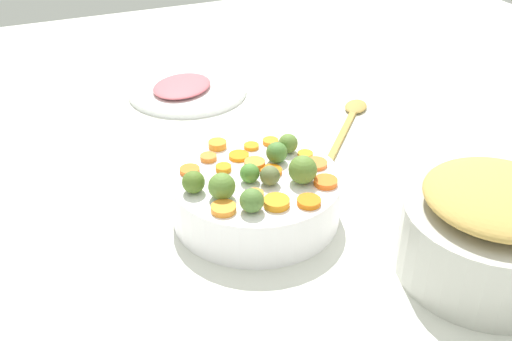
{
  "coord_description": "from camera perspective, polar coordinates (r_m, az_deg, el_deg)",
  "views": [
    {
      "loc": [
        0.69,
        -0.35,
        0.59
      ],
      "look_at": [
        -0.04,
        -0.04,
        0.1
      ],
      "focal_mm": 42.16,
      "sensor_mm": 36.0,
      "label": 1
    }
  ],
  "objects": [
    {
      "name": "carrot_slice_14",
      "position": [
        0.95,
        -0.13,
        0.62
      ],
      "size": [
        0.05,
        0.05,
        0.01
      ],
      "primitive_type": "cylinder",
      "rotation": [
        0.0,
        0.0,
        4.16
      ],
      "color": "orange",
      "rests_on": "serving_bowl_carrots"
    },
    {
      "name": "carrot_slice_3",
      "position": [
        0.94,
        -3.1,
        0.23
      ],
      "size": [
        0.03,
        0.03,
        0.01
      ],
      "primitive_type": "cylinder",
      "rotation": [
        0.0,
        0.0,
        2.17
      ],
      "color": "orange",
      "rests_on": "serving_bowl_carrots"
    },
    {
      "name": "brussels_sprout_3",
      "position": [
        0.87,
        -3.21,
        -1.59
      ],
      "size": [
        0.04,
        0.04,
        0.04
      ],
      "primitive_type": "sphere",
      "color": "#5A8033",
      "rests_on": "serving_bowl_carrots"
    },
    {
      "name": "carrot_slice_2",
      "position": [
        1.02,
        1.39,
        2.76
      ],
      "size": [
        0.03,
        0.03,
        0.01
      ],
      "primitive_type": "cylinder",
      "rotation": [
        0.0,
        0.0,
        4.84
      ],
      "color": "orange",
      "rests_on": "serving_bowl_carrots"
    },
    {
      "name": "metal_pot",
      "position": [
        0.89,
        21.11,
        -6.32
      ],
      "size": [
        0.24,
        0.24,
        0.11
      ],
      "primitive_type": "cylinder",
      "color": "beige",
      "rests_on": "tabletop"
    },
    {
      "name": "carrot_slice_12",
      "position": [
        0.97,
        -4.53,
        1.25
      ],
      "size": [
        0.04,
        0.04,
        0.01
      ],
      "primitive_type": "cylinder",
      "rotation": [
        0.0,
        0.0,
        2.57
      ],
      "color": "orange",
      "rests_on": "serving_bowl_carrots"
    },
    {
      "name": "stuffing_mound",
      "position": [
        0.85,
        22.07,
        -2.34
      ],
      "size": [
        0.2,
        0.2,
        0.04
      ],
      "primitive_type": "ellipsoid",
      "color": "tan",
      "rests_on": "metal_pot"
    },
    {
      "name": "wooden_spoon",
      "position": [
        1.26,
        8.83,
        4.73
      ],
      "size": [
        0.26,
        0.25,
        0.01
      ],
      "color": "#AE8B43",
      "rests_on": "tabletop"
    },
    {
      "name": "carrot_slice_6",
      "position": [
        0.85,
        -3.1,
        -3.62
      ],
      "size": [
        0.04,
        0.04,
        0.01
      ],
      "primitive_type": "cylinder",
      "rotation": [
        0.0,
        0.0,
        4.75
      ],
      "color": "orange",
      "rests_on": "serving_bowl_carrots"
    },
    {
      "name": "brussels_sprout_5",
      "position": [
        0.9,
        1.33,
        -0.48
      ],
      "size": [
        0.03,
        0.03,
        0.03
      ],
      "primitive_type": "sphere",
      "color": "#5E6C3D",
      "rests_on": "serving_bowl_carrots"
    },
    {
      "name": "carrot_slice_7",
      "position": [
        0.86,
        1.96,
        -3.04
      ],
      "size": [
        0.05,
        0.05,
        0.01
      ],
      "primitive_type": "cylinder",
      "rotation": [
        0.0,
        0.0,
        3.79
      ],
      "color": "orange",
      "rests_on": "serving_bowl_carrots"
    },
    {
      "name": "carrot_slice_0",
      "position": [
        0.86,
        4.81,
        -3.02
      ],
      "size": [
        0.05,
        0.05,
        0.01
      ],
      "primitive_type": "cylinder",
      "rotation": [
        0.0,
        0.0,
        5.61
      ],
      "color": "orange",
      "rests_on": "serving_bowl_carrots"
    },
    {
      "name": "carrot_slice_13",
      "position": [
        1.0,
        -3.68,
        2.47
      ],
      "size": [
        0.04,
        0.04,
        0.01
      ],
      "primitive_type": "cylinder",
      "rotation": [
        0.0,
        0.0,
        0.66
      ],
      "color": "orange",
      "rests_on": "serving_bowl_carrots"
    },
    {
      "name": "serving_bowl_carrots",
      "position": [
        0.95,
        0.0,
        -2.44
      ],
      "size": [
        0.27,
        0.27,
        0.07
      ],
      "primitive_type": "cylinder",
      "color": "white",
      "rests_on": "tabletop"
    },
    {
      "name": "ham_slice_main",
      "position": [
        1.38,
        -7.04,
        7.98
      ],
      "size": [
        0.19,
        0.19,
        0.02
      ],
      "primitive_type": "ellipsoid",
      "rotation": [
        0.0,
        0.0,
        2.3
      ],
      "color": "#CD5E68",
      "rests_on": "ham_plate"
    },
    {
      "name": "tabletop",
      "position": [
        0.96,
        3.02,
        -5.33
      ],
      "size": [
        2.4,
        2.4,
        0.02
      ],
      "primitive_type": "cube",
      "color": "silver",
      "rests_on": "ground"
    },
    {
      "name": "brussels_sprout_0",
      "position": [
        0.91,
        -0.6,
        -0.24
      ],
      "size": [
        0.03,
        0.03,
        0.03
      ],
      "primitive_type": "sphere",
      "color": "#4B8431",
      "rests_on": "serving_bowl_carrots"
    },
    {
      "name": "carrot_slice_5",
      "position": [
        1.0,
        -0.44,
        2.31
      ],
      "size": [
        0.04,
        0.04,
        0.01
      ],
      "primitive_type": "cylinder",
      "rotation": [
        0.0,
        0.0,
        2.47
      ],
      "color": "orange",
      "rests_on": "serving_bowl_carrots"
    },
    {
      "name": "carrot_slice_10",
      "position": [
        0.88,
        -0.12,
        -2.3
      ],
      "size": [
        0.04,
        0.04,
        0.01
      ],
      "primitive_type": "cylinder",
      "rotation": [
        0.0,
        0.0,
        2.47
      ],
      "color": "orange",
      "rests_on": "serving_bowl_carrots"
    },
    {
      "name": "brussels_sprout_7",
      "position": [
        0.89,
        -5.96,
        -1.09
      ],
      "size": [
        0.03,
        0.03,
        0.03
      ],
      "primitive_type": "sphere",
      "color": "#506F25",
      "rests_on": "serving_bowl_carrots"
    },
    {
      "name": "brussels_sprout_2",
      "position": [
        0.9,
        4.46,
        0.08
      ],
      "size": [
        0.04,
        0.04,
        0.04
      ],
      "primitive_type": "sphere",
      "color": "olive",
      "rests_on": "serving_bowl_carrots"
    },
    {
      "name": "carrot_slice_4",
      "position": [
        0.96,
        5.66,
        0.65
      ],
      "size": [
        0.05,
        0.05,
        0.01
      ],
      "primitive_type": "cylinder",
      "rotation": [
        0.0,
        0.0,
        0.27
      ],
      "color": "orange",
      "rests_on": "serving_bowl_carrots"
    },
    {
      "name": "brussels_sprout_1",
      "position": [
        0.96,
        1.98,
        1.72
      ],
      "size": [
        0.03,
        0.03,
        0.03
      ],
      "primitive_type": "sphere",
      "color": "#4B7C35",
      "rests_on": "serving_bowl_carrots"
    },
    {
      "name": "carrot_slice_1",
      "position": [
        0.98,
        4.7,
        1.53
      ],
      "size": [
        0.04,
        0.04,
        0.01
      ],
      "primitive_type": "cylinder",
      "rotation": [
        0.0,
        0.0,
        2.28
      ],
      "color": "orange",
      "rests_on": "serving_bowl_carrots"
    },
    {
      "name": "brussels_sprout_4",
      "position": [
        0.99,
        3.06,
        2.58
      ],
      "size": [
        0.03,
        0.03,
        0.03
      ],
      "primitive_type": "sphere",
      "color": "#5A7C33",
      "rests_on": "serving_bowl_carrots"
    },
    {
      "name": "carrot_slice_15",
      "position": [
        0.97,
        -1.64,
        1.39
      ],
      "size": [
        0.04,
        0.04,
        0.01
      ],
      "primitive_type": "cylinder",
      "rotation": [
        0.0,
        0.0,
        3.47
      ],
      "color": "orange",
      "rests_on": "serving_bowl_carrots"
    },
    {
      "name": "brussels_sprout_6",
      "position": [
        0.84,
        -0.4,
        -2.87
      ],
      "size": [
        0.04,
        0.04,
        0.04
      ],
      "primitive_type": "sphere",
      "color": "#517734",
      "rests_on": "serving_bowl_carrots"
    },
    {
      "name": "ham_plate",
      "position": [
        1.39,
        -6.49,
        7.55
      ],
      "size": [
        0.27,
        0.27,
        0.01
      ],
      "primitive_type": "cylinder",
      "color": "white",
      "rests_on": "tabletop"
    },
    {
      "name": "carrot_slice_9",
      "position": [
        0.91,
        6.62,
        -1.08
      ],
      "size": [
        0.05,
        0.05,
        0.01
      ],
      "primitive_type": "cylinder",
      "rotation": [
        0.0,
        0.0,
        4.25
      ],
      "color": "orange",
      "rests_on": "serving_bowl_carrots"
    },
    {
      "name": "carrot_slice_8",
      "position": [
        0.93,
        1.45,
        -0.06
      ],
      "size": [
        0.04,
        0.04,
        0.01
      ],
      "primitive_type": "cylinder",
      "rotation": [
        0.0,
        0.0,
        1.73
      ],
      "color": "orange",
      "rests_on": "serving_bowl_carrots"
    },
    {
      "name": "carrot_slice_11",
      "position": [
        0.94,
        -6.31,
        0.01
      ],
      "size": [
        0.04,
        0.04,
        0.01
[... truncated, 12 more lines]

